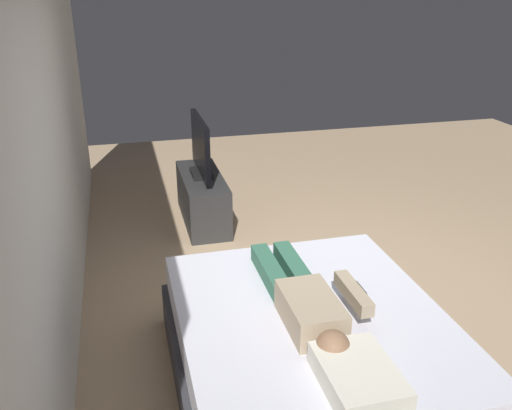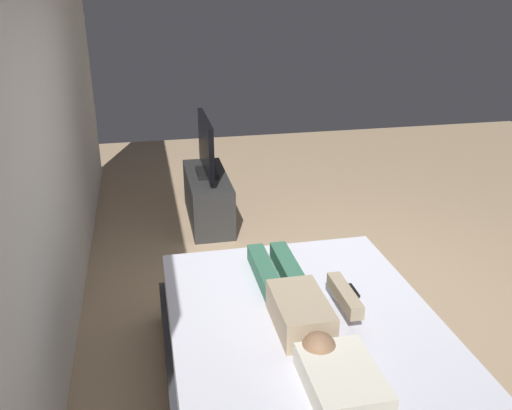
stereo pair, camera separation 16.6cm
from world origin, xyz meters
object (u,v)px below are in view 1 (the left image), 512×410
object	(u,v)px
bed	(311,353)
tv_stand	(203,199)
pillow	(358,377)
tv	(201,148)
remote	(359,289)
person	(305,300)

from	to	relation	value
bed	tv_stand	size ratio (longest dim) A/B	1.73
pillow	tv	xyz separation A→B (m)	(3.29, 0.23, 0.18)
tv_stand	tv	size ratio (longest dim) A/B	1.25
pillow	remote	world-z (taller)	pillow
tv	tv_stand	bearing A→B (deg)	0.00
pillow	tv	bearing A→B (deg)	3.97
bed	tv	distance (m)	2.72
remote	tv	size ratio (longest dim) A/B	0.17
pillow	tv	distance (m)	3.30
person	bed	bearing A→B (deg)	-128.89
tv_stand	tv	xyz separation A→B (m)	(-0.00, 0.00, 0.53)
bed	person	size ratio (longest dim) A/B	1.51
person	remote	distance (m)	0.44
person	tv	xyz separation A→B (m)	(2.63, 0.19, 0.16)
bed	tv	bearing A→B (deg)	4.91
person	remote	size ratio (longest dim) A/B	8.40
tv	person	bearing A→B (deg)	-175.81
remote	pillow	bearing A→B (deg)	155.53
bed	pillow	xyz separation A→B (m)	(-0.63, 0.00, 0.34)
pillow	person	world-z (taller)	person
pillow	person	size ratio (longest dim) A/B	0.38
bed	tv	world-z (taller)	tv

